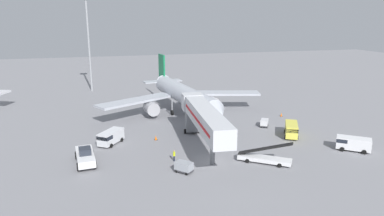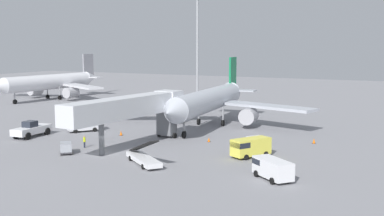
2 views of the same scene
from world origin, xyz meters
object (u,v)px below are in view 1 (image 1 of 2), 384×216
at_px(airplane_at_gate, 182,95).
at_px(service_van_mid_right, 352,143).
at_px(ground_crew_worker_foreground, 174,155).
at_px(safety_cone_charlie, 281,115).
at_px(service_van_outer_left, 291,129).
at_px(apron_light_mast, 87,25).
at_px(safety_cone_alpha, 231,128).
at_px(belt_loader_truck, 264,158).
at_px(baggage_cart_near_left, 184,167).
at_px(pushback_tug, 85,156).
at_px(jet_bridge, 203,116).
at_px(safety_cone_bravo, 156,138).
at_px(baggage_cart_rear_right, 264,123).
at_px(service_van_rear_left, 110,137).

height_order(airplane_at_gate, service_van_mid_right, airplane_at_gate).
xyz_separation_m(ground_crew_worker_foreground, safety_cone_charlie, (26.81, 17.09, -0.51)).
xyz_separation_m(service_van_outer_left, apron_light_mast, (-32.64, 50.28, 16.69)).
xyz_separation_m(ground_crew_worker_foreground, safety_cone_alpha, (13.19, 11.30, -0.54)).
bearing_deg(belt_loader_truck, ground_crew_worker_foreground, 161.28).
xyz_separation_m(baggage_cart_near_left, apron_light_mast, (-11.22, 59.31, 17.22)).
height_order(baggage_cart_near_left, ground_crew_worker_foreground, ground_crew_worker_foreground).
relative_size(pushback_tug, safety_cone_charlie, 9.56).
relative_size(belt_loader_truck, safety_cone_alpha, 10.63).
bearing_deg(jet_bridge, safety_cone_bravo, 136.75).
xyz_separation_m(jet_bridge, ground_crew_worker_foreground, (-5.42, -3.70, -4.39)).
distance_m(jet_bridge, pushback_tug, 18.12).
relative_size(baggage_cart_rear_right, safety_cone_alpha, 3.94).
height_order(pushback_tug, service_van_mid_right, pushback_tug).
relative_size(service_van_mid_right, safety_cone_bravo, 6.83).
bearing_deg(safety_cone_alpha, service_van_rear_left, -175.56).
bearing_deg(safety_cone_charlie, safety_cone_bravo, -165.00).
height_order(airplane_at_gate, ground_crew_worker_foreground, airplane_at_gate).
height_order(service_van_outer_left, safety_cone_charlie, service_van_outer_left).
relative_size(airplane_at_gate, safety_cone_bravo, 48.41).
relative_size(airplane_at_gate, safety_cone_charlie, 50.22).
distance_m(pushback_tug, belt_loader_truck, 25.19).
distance_m(service_van_outer_left, service_van_rear_left, 30.51).
bearing_deg(baggage_cart_rear_right, pushback_tug, -164.27).
bearing_deg(safety_cone_alpha, ground_crew_worker_foreground, -139.42).
height_order(service_van_outer_left, service_van_rear_left, service_van_outer_left).
bearing_deg(belt_loader_truck, baggage_cart_rear_right, 63.04).
relative_size(service_van_outer_left, safety_cone_bravo, 7.24).
xyz_separation_m(baggage_cart_near_left, safety_cone_charlie, (26.42, 21.16, -0.44)).
distance_m(service_van_outer_left, safety_cone_alpha, 10.74).
distance_m(jet_bridge, baggage_cart_near_left, 10.28).
bearing_deg(airplane_at_gate, safety_cone_alpha, -65.34).
distance_m(service_van_rear_left, ground_crew_worker_foreground, 12.75).
bearing_deg(apron_light_mast, pushback_tug, -91.47).
bearing_deg(apron_light_mast, belt_loader_truck, -68.86).
bearing_deg(service_van_mid_right, ground_crew_worker_foreground, 172.93).
relative_size(service_van_mid_right, apron_light_mast, 0.20).
xyz_separation_m(jet_bridge, baggage_cart_near_left, (-5.03, -7.77, -4.46)).
relative_size(service_van_rear_left, safety_cone_charlie, 7.17).
bearing_deg(safety_cone_bravo, airplane_at_gate, 60.00).
bearing_deg(apron_light_mast, baggage_cart_rear_right, -54.67).
xyz_separation_m(service_van_rear_left, safety_cone_charlie, (35.16, 7.46, -0.89)).
bearing_deg(ground_crew_worker_foreground, baggage_cart_rear_right, 29.98).
relative_size(belt_loader_truck, service_van_rear_left, 1.36).
distance_m(ground_crew_worker_foreground, apron_light_mast, 58.85).
distance_m(service_van_mid_right, service_van_rear_left, 38.02).
bearing_deg(baggage_cart_rear_right, safety_cone_alpha, -177.56).
bearing_deg(baggage_cart_rear_right, ground_crew_worker_foreground, -150.02).
xyz_separation_m(service_van_outer_left, ground_crew_worker_foreground, (-21.80, -4.96, -0.46)).
bearing_deg(pushback_tug, baggage_cart_near_left, -27.59).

